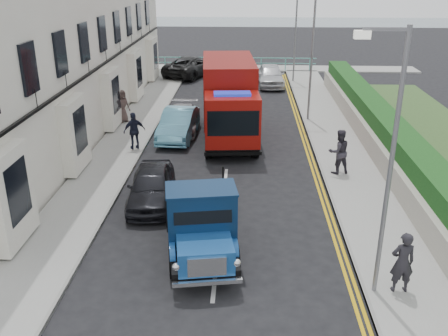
{
  "coord_description": "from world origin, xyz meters",
  "views": [
    {
      "loc": [
        0.78,
        -13.29,
        8.19
      ],
      "look_at": [
        0.04,
        3.33,
        1.4
      ],
      "focal_mm": 40.0,
      "sensor_mm": 36.0,
      "label": 1
    }
  ],
  "objects_px": {
    "lamp_mid": "(310,49)",
    "parked_car_front": "(151,186)",
    "red_lorry": "(229,98)",
    "lamp_near": "(387,155)",
    "lamp_far": "(294,27)",
    "pedestrian_east_near": "(402,262)",
    "bedford_lorry": "(201,227)"
  },
  "relations": [
    {
      "from": "lamp_mid",
      "to": "lamp_far",
      "type": "bearing_deg",
      "value": 90.0
    },
    {
      "from": "bedford_lorry",
      "to": "pedestrian_east_near",
      "type": "distance_m",
      "value": 5.61
    },
    {
      "from": "lamp_far",
      "to": "red_lorry",
      "type": "height_order",
      "value": "lamp_far"
    },
    {
      "from": "lamp_near",
      "to": "bedford_lorry",
      "type": "relative_size",
      "value": 1.35
    },
    {
      "from": "pedestrian_east_near",
      "to": "lamp_mid",
      "type": "bearing_deg",
      "value": -91.72
    },
    {
      "from": "parked_car_front",
      "to": "bedford_lorry",
      "type": "bearing_deg",
      "value": -64.28
    },
    {
      "from": "lamp_near",
      "to": "pedestrian_east_near",
      "type": "xyz_separation_m",
      "value": [
        0.77,
        0.02,
        -3.0
      ]
    },
    {
      "from": "lamp_mid",
      "to": "pedestrian_east_near",
      "type": "bearing_deg",
      "value": -87.26
    },
    {
      "from": "bedford_lorry",
      "to": "pedestrian_east_near",
      "type": "xyz_separation_m",
      "value": [
        5.4,
        -1.52,
        -0.09
      ]
    },
    {
      "from": "lamp_near",
      "to": "lamp_far",
      "type": "height_order",
      "value": "same"
    },
    {
      "from": "lamp_mid",
      "to": "red_lorry",
      "type": "distance_m",
      "value": 5.56
    },
    {
      "from": "lamp_mid",
      "to": "pedestrian_east_near",
      "type": "distance_m",
      "value": 16.28
    },
    {
      "from": "lamp_near",
      "to": "red_lorry",
      "type": "distance_m",
      "value": 13.78
    },
    {
      "from": "bedford_lorry",
      "to": "parked_car_front",
      "type": "distance_m",
      "value": 4.31
    },
    {
      "from": "lamp_near",
      "to": "pedestrian_east_near",
      "type": "height_order",
      "value": "lamp_near"
    },
    {
      "from": "bedford_lorry",
      "to": "parked_car_front",
      "type": "bearing_deg",
      "value": 111.01
    },
    {
      "from": "red_lorry",
      "to": "pedestrian_east_near",
      "type": "distance_m",
      "value": 13.92
    },
    {
      "from": "parked_car_front",
      "to": "pedestrian_east_near",
      "type": "distance_m",
      "value": 9.2
    },
    {
      "from": "bedford_lorry",
      "to": "parked_car_front",
      "type": "relative_size",
      "value": 1.3
    },
    {
      "from": "lamp_near",
      "to": "red_lorry",
      "type": "relative_size",
      "value": 0.94
    },
    {
      "from": "lamp_mid",
      "to": "bedford_lorry",
      "type": "distance_m",
      "value": 15.46
    },
    {
      "from": "red_lorry",
      "to": "pedestrian_east_near",
      "type": "relative_size",
      "value": 4.29
    },
    {
      "from": "parked_car_front",
      "to": "lamp_mid",
      "type": "bearing_deg",
      "value": 53.13
    },
    {
      "from": "lamp_near",
      "to": "lamp_far",
      "type": "xyz_separation_m",
      "value": [
        0.0,
        26.0,
        0.0
      ]
    },
    {
      "from": "lamp_far",
      "to": "lamp_near",
      "type": "bearing_deg",
      "value": -90.0
    },
    {
      "from": "lamp_mid",
      "to": "red_lorry",
      "type": "bearing_deg",
      "value": -144.38
    },
    {
      "from": "lamp_far",
      "to": "red_lorry",
      "type": "xyz_separation_m",
      "value": [
        -4.23,
        -13.03,
        -1.96
      ]
    },
    {
      "from": "red_lorry",
      "to": "lamp_near",
      "type": "bearing_deg",
      "value": -76.55
    },
    {
      "from": "lamp_mid",
      "to": "parked_car_front",
      "type": "xyz_separation_m",
      "value": [
        -6.8,
        -10.75,
        -3.32
      ]
    },
    {
      "from": "lamp_far",
      "to": "pedestrian_east_near",
      "type": "relative_size",
      "value": 4.01
    },
    {
      "from": "parked_car_front",
      "to": "red_lorry",
      "type": "bearing_deg",
      "value": 67.02
    },
    {
      "from": "bedford_lorry",
      "to": "pedestrian_east_near",
      "type": "relative_size",
      "value": 2.97
    }
  ]
}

